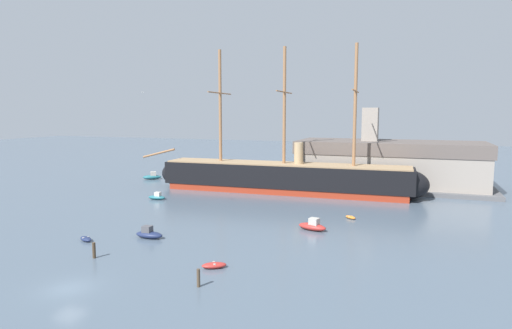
{
  "coord_description": "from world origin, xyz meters",
  "views": [
    {
      "loc": [
        28.37,
        -28.43,
        15.51
      ],
      "look_at": [
        3.77,
        37.51,
        7.05
      ],
      "focal_mm": 30.18,
      "sensor_mm": 36.0,
      "label": 1
    }
  ],
  "objects_px": {
    "motorboat_near_centre": "(149,234)",
    "motorboat_alongside_bow": "(157,197)",
    "dinghy_foreground_left": "(86,239)",
    "motorboat_mid_right": "(313,226)",
    "mooring_piling_nearest": "(198,278)",
    "dockside_warehouse_right": "(389,164)",
    "tall_ship": "(284,177)",
    "motorboat_far_left": "(152,177)",
    "dinghy_foreground_right": "(214,265)",
    "dinghy_alongside_stern": "(351,217)",
    "seagull_in_flight": "(143,92)",
    "mooring_piling_left_pair": "(94,250)"
  },
  "relations": [
    {
      "from": "dinghy_foreground_right",
      "to": "seagull_in_flight",
      "type": "distance_m",
      "value": 30.72
    },
    {
      "from": "tall_ship",
      "to": "motorboat_alongside_bow",
      "type": "height_order",
      "value": "tall_ship"
    },
    {
      "from": "dinghy_foreground_right",
      "to": "dinghy_alongside_stern",
      "type": "height_order",
      "value": "dinghy_foreground_right"
    },
    {
      "from": "motorboat_alongside_bow",
      "to": "dockside_warehouse_right",
      "type": "xyz_separation_m",
      "value": [
        38.12,
        28.27,
        4.38
      ]
    },
    {
      "from": "dinghy_foreground_left",
      "to": "dinghy_foreground_right",
      "type": "height_order",
      "value": "dinghy_foreground_right"
    },
    {
      "from": "motorboat_near_centre",
      "to": "mooring_piling_nearest",
      "type": "bearing_deg",
      "value": -41.12
    },
    {
      "from": "motorboat_mid_right",
      "to": "dinghy_foreground_left",
      "type": "bearing_deg",
      "value": -149.71
    },
    {
      "from": "dinghy_alongside_stern",
      "to": "dinghy_foreground_right",
      "type": "bearing_deg",
      "value": -111.31
    },
    {
      "from": "motorboat_far_left",
      "to": "mooring_piling_nearest",
      "type": "distance_m",
      "value": 65.98
    },
    {
      "from": "motorboat_alongside_bow",
      "to": "mooring_piling_nearest",
      "type": "bearing_deg",
      "value": -51.56
    },
    {
      "from": "motorboat_near_centre",
      "to": "motorboat_far_left",
      "type": "height_order",
      "value": "motorboat_far_left"
    },
    {
      "from": "tall_ship",
      "to": "seagull_in_flight",
      "type": "bearing_deg",
      "value": -117.2
    },
    {
      "from": "motorboat_mid_right",
      "to": "mooring_piling_left_pair",
      "type": "bearing_deg",
      "value": -135.58
    },
    {
      "from": "dinghy_foreground_left",
      "to": "motorboat_alongside_bow",
      "type": "bearing_deg",
      "value": 103.93
    },
    {
      "from": "dinghy_foreground_left",
      "to": "motorboat_near_centre",
      "type": "height_order",
      "value": "motorboat_near_centre"
    },
    {
      "from": "dinghy_foreground_left",
      "to": "motorboat_alongside_bow",
      "type": "height_order",
      "value": "motorboat_alongside_bow"
    },
    {
      "from": "dinghy_foreground_left",
      "to": "motorboat_mid_right",
      "type": "relative_size",
      "value": 0.57
    },
    {
      "from": "motorboat_near_centre",
      "to": "dinghy_alongside_stern",
      "type": "bearing_deg",
      "value": 40.37
    },
    {
      "from": "mooring_piling_left_pair",
      "to": "motorboat_alongside_bow",
      "type": "bearing_deg",
      "value": 111.28
    },
    {
      "from": "tall_ship",
      "to": "dinghy_foreground_right",
      "type": "bearing_deg",
      "value": -82.63
    },
    {
      "from": "seagull_in_flight",
      "to": "mooring_piling_nearest",
      "type": "bearing_deg",
      "value": -46.16
    },
    {
      "from": "motorboat_mid_right",
      "to": "mooring_piling_nearest",
      "type": "bearing_deg",
      "value": -103.55
    },
    {
      "from": "tall_ship",
      "to": "motorboat_far_left",
      "type": "distance_m",
      "value": 34.43
    },
    {
      "from": "dinghy_foreground_right",
      "to": "motorboat_mid_right",
      "type": "distance_m",
      "value": 18.36
    },
    {
      "from": "motorboat_mid_right",
      "to": "dockside_warehouse_right",
      "type": "bearing_deg",
      "value": 79.33
    },
    {
      "from": "tall_ship",
      "to": "motorboat_alongside_bow",
      "type": "bearing_deg",
      "value": -142.71
    },
    {
      "from": "mooring_piling_nearest",
      "to": "dockside_warehouse_right",
      "type": "distance_m",
      "value": 61.9
    },
    {
      "from": "dinghy_foreground_left",
      "to": "dockside_warehouse_right",
      "type": "relative_size",
      "value": 0.06
    },
    {
      "from": "dinghy_alongside_stern",
      "to": "mooring_piling_nearest",
      "type": "xyz_separation_m",
      "value": [
        -9.16,
        -30.13,
        0.61
      ]
    },
    {
      "from": "motorboat_mid_right",
      "to": "mooring_piling_nearest",
      "type": "relative_size",
      "value": 2.56
    },
    {
      "from": "mooring_piling_nearest",
      "to": "motorboat_far_left",
      "type": "bearing_deg",
      "value": 127.45
    },
    {
      "from": "dinghy_alongside_stern",
      "to": "dockside_warehouse_right",
      "type": "xyz_separation_m",
      "value": [
        3.4,
        30.35,
        4.64
      ]
    },
    {
      "from": "dinghy_foreground_left",
      "to": "motorboat_mid_right",
      "type": "bearing_deg",
      "value": 30.29
    },
    {
      "from": "mooring_piling_left_pair",
      "to": "seagull_in_flight",
      "type": "relative_size",
      "value": 1.7
    },
    {
      "from": "motorboat_near_centre",
      "to": "motorboat_alongside_bow",
      "type": "bearing_deg",
      "value": 121.09
    },
    {
      "from": "mooring_piling_left_pair",
      "to": "seagull_in_flight",
      "type": "distance_m",
      "value": 25.55
    },
    {
      "from": "dinghy_foreground_left",
      "to": "motorboat_alongside_bow",
      "type": "distance_m",
      "value": 25.38
    },
    {
      "from": "dinghy_foreground_right",
      "to": "mooring_piling_left_pair",
      "type": "bearing_deg",
      "value": -172.51
    },
    {
      "from": "motorboat_near_centre",
      "to": "motorboat_mid_right",
      "type": "bearing_deg",
      "value": 30.4
    },
    {
      "from": "mooring_piling_left_pair",
      "to": "motorboat_far_left",
      "type": "bearing_deg",
      "value": 117.7
    },
    {
      "from": "dinghy_foreground_right",
      "to": "motorboat_near_centre",
      "type": "height_order",
      "value": "motorboat_near_centre"
    },
    {
      "from": "motorboat_mid_right",
      "to": "motorboat_far_left",
      "type": "bearing_deg",
      "value": 146.26
    },
    {
      "from": "mooring_piling_nearest",
      "to": "seagull_in_flight",
      "type": "distance_m",
      "value": 33.55
    },
    {
      "from": "dinghy_foreground_left",
      "to": "dinghy_alongside_stern",
      "type": "relative_size",
      "value": 1.23
    },
    {
      "from": "tall_ship",
      "to": "motorboat_mid_right",
      "type": "height_order",
      "value": "tall_ship"
    },
    {
      "from": "dinghy_foreground_left",
      "to": "motorboat_alongside_bow",
      "type": "relative_size",
      "value": 0.72
    },
    {
      "from": "motorboat_near_centre",
      "to": "motorboat_alongside_bow",
      "type": "relative_size",
      "value": 1.1
    },
    {
      "from": "dockside_warehouse_right",
      "to": "mooring_piling_nearest",
      "type": "bearing_deg",
      "value": -101.73
    },
    {
      "from": "tall_ship",
      "to": "dinghy_alongside_stern",
      "type": "relative_size",
      "value": 29.59
    },
    {
      "from": "dockside_warehouse_right",
      "to": "dinghy_foreground_right",
      "type": "bearing_deg",
      "value": -103.42
    }
  ]
}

